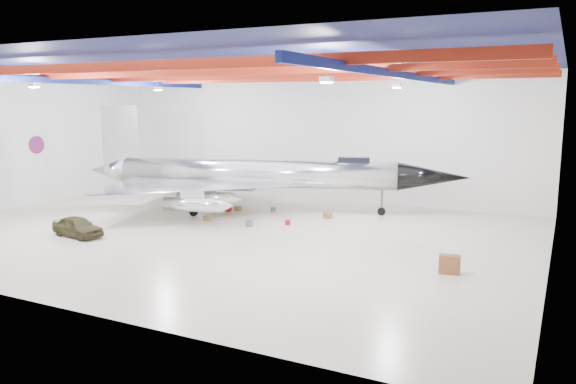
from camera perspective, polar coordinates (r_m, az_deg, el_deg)
The scene contains 18 objects.
floor at distance 38.13m, azimuth -6.67°, elevation -4.00°, with size 40.00×40.00×0.00m, color beige.
wall_back at distance 50.43m, azimuth 2.63°, elevation 5.61°, with size 40.00×40.00×0.00m, color silver.
wall_left at distance 51.06m, azimuth -25.98°, elevation 4.73°, with size 30.00×30.00×0.00m, color silver.
wall_right at distance 31.14m, azimuth 25.64°, elevation 2.44°, with size 30.00×30.00×0.00m, color silver.
ceiling at distance 37.20m, azimuth -6.99°, elevation 12.73°, with size 40.00×40.00×0.00m, color #0A0F38.
ceiling_structure at distance 37.16m, azimuth -6.97°, elevation 11.69°, with size 39.50×29.50×1.08m.
wall_roundel at distance 52.29m, azimuth -24.17°, elevation 4.39°, with size 1.50×1.50×0.10m, color #B21414.
jet_aircraft at distance 44.37m, azimuth -3.25°, elevation 1.51°, with size 29.74×21.72×8.31m.
jeep at distance 38.83m, azimuth -20.60°, elevation -3.30°, with size 1.56×3.88×1.32m, color #3B351D.
desk at distance 29.87m, azimuth 16.09°, elevation -7.08°, with size 1.06×0.53×0.97m, color brown.
crate_ply at distance 41.51m, azimuth -8.17°, elevation -2.67°, with size 0.53×0.43×0.37m, color olive.
toolbox_red at distance 44.92m, azimuth -6.11°, elevation -1.75°, with size 0.47×0.38×0.33m, color maroon.
engine_drum at distance 39.41m, azimuth -3.96°, elevation -3.18°, with size 0.50×0.50×0.45m, color #59595B.
parts_bin at distance 42.10m, azimuth 4.06°, elevation -2.41°, with size 0.58×0.46×0.40m, color olive.
crate_small at distance 48.92m, azimuth -9.33°, elevation -0.97°, with size 0.33×0.26×0.23m, color #59595B.
tool_chest at distance 39.87m, azimuth -0.03°, elevation -3.10°, with size 0.37×0.37×0.34m, color maroon.
oil_barrel at distance 45.08m, azimuth -5.10°, elevation -1.68°, with size 0.49×0.39×0.35m, color olive.
spares_box at distance 44.66m, azimuth -1.51°, elevation -1.74°, with size 0.40×0.40×0.36m, color #59595B.
Camera 1 is at (20.47, -30.97, 8.71)m, focal length 35.00 mm.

